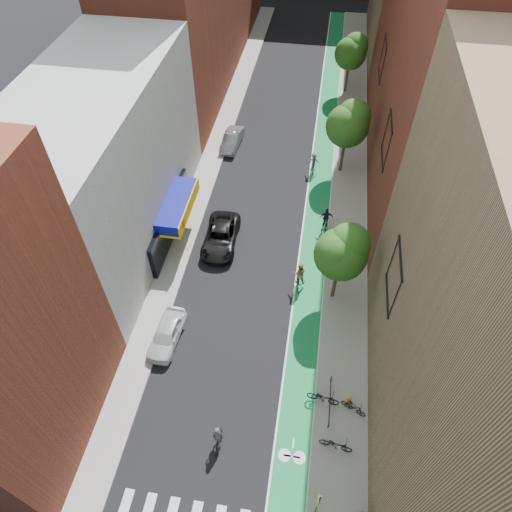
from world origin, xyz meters
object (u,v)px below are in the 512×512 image
at_px(cyclist_lane_near, 299,276).
at_px(cyclist_lane_mid, 326,222).
at_px(parked_car_black, 221,237).
at_px(parked_car_silver, 232,140).
at_px(cyclist_lane_far, 313,164).
at_px(cyclist_lead, 218,439).
at_px(fire_hydrant, 349,400).
at_px(parked_car_white, 167,334).

height_order(cyclist_lane_near, cyclist_lane_mid, cyclist_lane_near).
relative_size(parked_car_black, parked_car_silver, 1.28).
bearing_deg(cyclist_lane_far, cyclist_lane_near, 80.58).
bearing_deg(parked_car_silver, cyclist_lead, -76.14).
bearing_deg(cyclist_lane_mid, fire_hydrant, 90.57).
distance_m(cyclist_lane_near, cyclist_lane_far, 12.91).
height_order(parked_car_white, cyclist_lead, cyclist_lead).
bearing_deg(parked_car_white, parked_car_black, 83.50).
height_order(parked_car_black, cyclist_lead, cyclist_lead).
relative_size(parked_car_white, cyclist_lane_far, 2.08).
distance_m(cyclist_lead, fire_hydrant, 7.70).
distance_m(parked_car_silver, cyclist_lane_mid, 13.47).
bearing_deg(parked_car_white, cyclist_lead, -48.29).
bearing_deg(cyclist_lane_far, parked_car_silver, -28.45).
distance_m(cyclist_lead, cyclist_lane_near, 12.05).
xyz_separation_m(parked_car_black, cyclist_lead, (2.97, -14.69, -0.06)).
bearing_deg(fire_hydrant, cyclist_lane_far, 99.88).
relative_size(cyclist_lane_mid, cyclist_lane_far, 1.09).
bearing_deg(cyclist_lane_near, parked_car_black, -28.22).
relative_size(cyclist_lead, cyclist_lane_near, 0.89).
distance_m(parked_car_silver, cyclist_lane_far, 8.25).
height_order(cyclist_lead, cyclist_lane_mid, cyclist_lane_mid).
height_order(parked_car_silver, cyclist_lead, cyclist_lead).
xyz_separation_m(cyclist_lane_mid, cyclist_lane_far, (-1.50, 7.06, 0.07)).
bearing_deg(cyclist_lane_near, cyclist_lead, 72.68).
bearing_deg(parked_car_black, cyclist_lane_far, 55.75).
distance_m(parked_car_white, parked_car_black, 8.97).
relative_size(parked_car_silver, fire_hydrant, 5.96).
bearing_deg(cyclist_lane_mid, parked_car_silver, -54.57).
bearing_deg(parked_car_black, fire_hydrant, -50.82).
relative_size(cyclist_lane_near, fire_hydrant, 3.22).
distance_m(cyclist_lead, cyclist_lane_mid, 18.09).
height_order(cyclist_lane_near, fire_hydrant, cyclist_lane_near).
relative_size(parked_car_silver, cyclist_lane_near, 1.85).
bearing_deg(fire_hydrant, parked_car_white, 167.87).
bearing_deg(parked_car_silver, parked_car_white, -85.68).
height_order(cyclist_lane_near, cyclist_lane_far, cyclist_lane_near).
bearing_deg(cyclist_lane_far, parked_car_black, 48.34).
xyz_separation_m(cyclist_lane_mid, fire_hydrant, (2.18, -14.06, -0.28)).
relative_size(parked_car_white, cyclist_lane_near, 1.81).
bearing_deg(parked_car_white, cyclist_lane_far, 71.09).
distance_m(parked_car_black, cyclist_lead, 14.99).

